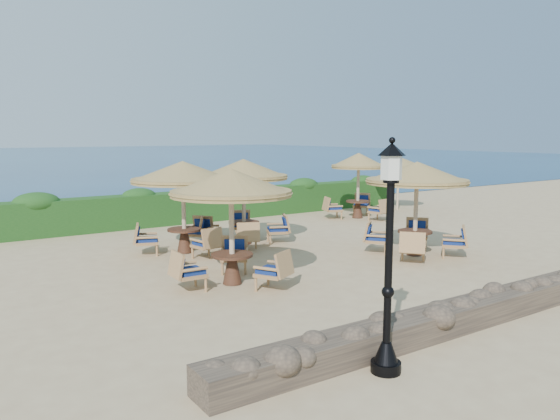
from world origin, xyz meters
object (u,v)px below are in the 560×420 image
object	(u,v)px
cafe_set_3	(244,186)
cafe_set_4	(358,175)
cafe_set_0	(231,202)
lamp_post	(389,268)
cafe_set_1	(416,191)
cafe_set_2	(183,186)
extra_parasol	(399,162)

from	to	relation	value
cafe_set_3	cafe_set_4	distance (m)	6.81
cafe_set_0	cafe_set_4	xyz separation A→B (m)	(9.04, 5.82, -0.16)
lamp_post	cafe_set_1	distance (m)	8.01
cafe_set_1	cafe_set_2	distance (m)	6.60
cafe_set_1	cafe_set_4	size ratio (longest dim) A/B	1.05
extra_parasol	cafe_set_2	xyz separation A→B (m)	(-11.73, -2.97, -0.23)
cafe_set_2	cafe_set_4	distance (m)	8.85
lamp_post	extra_parasol	xyz separation A→B (m)	(12.60, 12.00, 0.62)
lamp_post	cafe_set_0	size ratio (longest dim) A/B	1.18
cafe_set_3	lamp_post	bearing A→B (deg)	-107.82
extra_parasol	cafe_set_3	distance (m)	10.06
cafe_set_4	extra_parasol	bearing A→B (deg)	14.82
extra_parasol	cafe_set_1	size ratio (longest dim) A/B	0.84
lamp_post	cafe_set_3	distance (m)	9.64
cafe_set_0	extra_parasol	bearing A→B (deg)	28.63
cafe_set_1	cafe_set_2	xyz separation A→B (m)	(-5.30, 3.93, 0.10)
cafe_set_4	cafe_set_2	bearing A→B (deg)	-165.99
cafe_set_0	cafe_set_3	distance (m)	4.59
lamp_post	extra_parasol	distance (m)	17.41
lamp_post	cafe_set_2	distance (m)	9.08
cafe_set_1	cafe_set_3	bearing A→B (deg)	128.33
cafe_set_2	extra_parasol	bearing A→B (deg)	14.23
cafe_set_0	cafe_set_2	distance (m)	3.70
cafe_set_2	lamp_post	bearing A→B (deg)	-95.51
cafe_set_0	cafe_set_3	xyz separation A→B (m)	(2.53, 3.82, -0.10)
cafe_set_1	cafe_set_4	world-z (taller)	same
lamp_post	cafe_set_0	world-z (taller)	lamp_post
cafe_set_3	cafe_set_4	size ratio (longest dim) A/B	1.04
cafe_set_4	cafe_set_0	bearing A→B (deg)	-147.23
cafe_set_0	cafe_set_2	world-z (taller)	same
lamp_post	cafe_set_2	world-z (taller)	lamp_post
lamp_post	cafe_set_4	size ratio (longest dim) A/B	1.21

